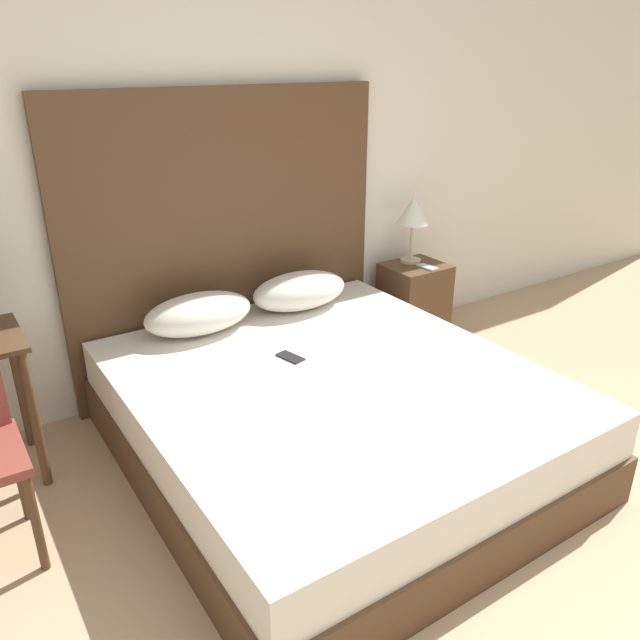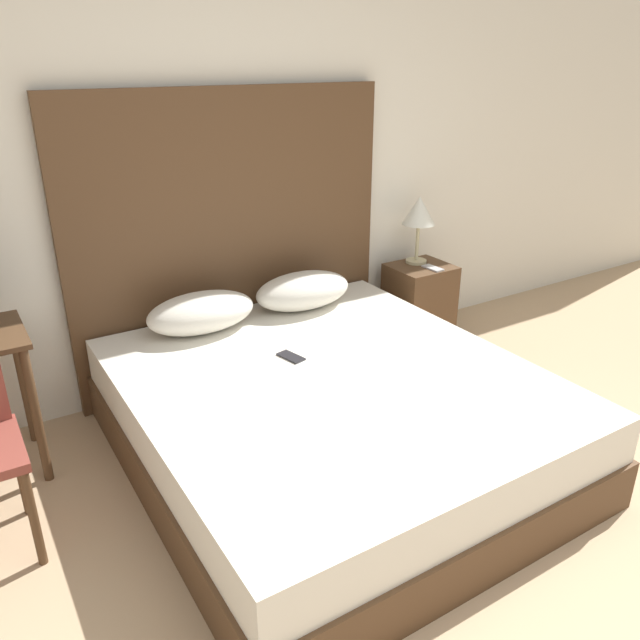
# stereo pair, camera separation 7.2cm
# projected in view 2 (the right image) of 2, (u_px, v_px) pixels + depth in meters

# --- Properties ---
(wall_back) EXTENTS (10.00, 0.06, 2.70)m
(wall_back) POSITION_uv_depth(u_px,v_px,m) (214.00, 159.00, 3.55)
(wall_back) COLOR silver
(wall_back) RESTS_ON ground_plane
(bed) EXTENTS (1.89, 2.11, 0.47)m
(bed) POSITION_uv_depth(u_px,v_px,m) (331.00, 417.00, 3.12)
(bed) COLOR #4C331E
(bed) RESTS_ON ground_plane
(headboard) EXTENTS (1.98, 0.05, 1.75)m
(headboard) POSITION_uv_depth(u_px,v_px,m) (233.00, 242.00, 3.71)
(headboard) COLOR #4C331E
(headboard) RESTS_ON ground_plane
(pillow_left) EXTENTS (0.62, 0.35, 0.22)m
(pillow_left) POSITION_uv_depth(u_px,v_px,m) (201.00, 312.00, 3.47)
(pillow_left) COLOR silver
(pillow_left) RESTS_ON bed
(pillow_right) EXTENTS (0.62, 0.35, 0.22)m
(pillow_right) POSITION_uv_depth(u_px,v_px,m) (303.00, 290.00, 3.79)
(pillow_right) COLOR silver
(pillow_right) RESTS_ON bed
(phone_on_bed) EXTENTS (0.10, 0.16, 0.01)m
(phone_on_bed) POSITION_uv_depth(u_px,v_px,m) (291.00, 357.00, 3.19)
(phone_on_bed) COLOR #232328
(phone_on_bed) RESTS_ON bed
(nightstand) EXTENTS (0.41, 0.36, 0.57)m
(nightstand) POSITION_uv_depth(u_px,v_px,m) (419.00, 304.00, 4.38)
(nightstand) COLOR #4C331E
(nightstand) RESTS_ON ground_plane
(table_lamp) EXTENTS (0.22, 0.22, 0.46)m
(table_lamp) POSITION_uv_depth(u_px,v_px,m) (419.00, 213.00, 4.19)
(table_lamp) COLOR tan
(table_lamp) RESTS_ON nightstand
(phone_on_nightstand) EXTENTS (0.08, 0.15, 0.01)m
(phone_on_nightstand) POSITION_uv_depth(u_px,v_px,m) (433.00, 268.00, 4.21)
(phone_on_nightstand) COLOR #B7B7BC
(phone_on_nightstand) RESTS_ON nightstand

